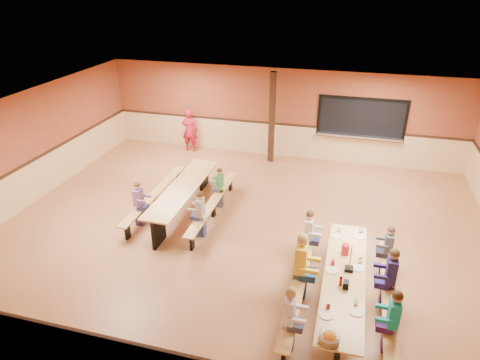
# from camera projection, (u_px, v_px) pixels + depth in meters

# --- Properties ---
(ground) EXTENTS (12.00, 12.00, 0.00)m
(ground) POSITION_uv_depth(u_px,v_px,m) (242.00, 229.00, 10.67)
(ground) COLOR #965C38
(ground) RESTS_ON ground
(room_envelope) EXTENTS (12.04, 10.04, 3.02)m
(room_envelope) POSITION_uv_depth(u_px,v_px,m) (242.00, 205.00, 10.37)
(room_envelope) COLOR brown
(room_envelope) RESTS_ON ground
(kitchen_pass_through) EXTENTS (2.78, 0.28, 1.38)m
(kitchen_pass_through) POSITION_uv_depth(u_px,v_px,m) (361.00, 120.00, 13.70)
(kitchen_pass_through) COLOR black
(kitchen_pass_through) RESTS_ON ground
(structural_post) EXTENTS (0.18, 0.18, 3.00)m
(structural_post) POSITION_uv_depth(u_px,v_px,m) (272.00, 118.00, 13.88)
(structural_post) COLOR black
(structural_post) RESTS_ON ground
(cafeteria_table_main) EXTENTS (1.91, 3.70, 0.74)m
(cafeteria_table_main) POSITION_uv_depth(u_px,v_px,m) (343.00, 285.00, 7.95)
(cafeteria_table_main) COLOR tan
(cafeteria_table_main) RESTS_ON ground
(cafeteria_table_second) EXTENTS (1.91, 3.70, 0.74)m
(cafeteria_table_second) POSITION_uv_depth(u_px,v_px,m) (184.00, 194.00, 11.21)
(cafeteria_table_second) COLOR tan
(cafeteria_table_second) RESTS_ON ground
(seated_child_white_left) EXTENTS (0.38, 0.31, 1.23)m
(seated_child_white_left) POSITION_uv_depth(u_px,v_px,m) (289.00, 318.00, 7.07)
(seated_child_white_left) COLOR white
(seated_child_white_left) RESTS_ON ground
(seated_adult_yellow) EXTENTS (0.46, 0.38, 1.40)m
(seated_adult_yellow) POSITION_uv_depth(u_px,v_px,m) (301.00, 266.00, 8.20)
(seated_adult_yellow) COLOR yellow
(seated_adult_yellow) RESTS_ON ground
(seated_child_grey_left) EXTENTS (0.37, 0.30, 1.21)m
(seated_child_grey_left) POSITION_uv_depth(u_px,v_px,m) (308.00, 236.00, 9.30)
(seated_child_grey_left) COLOR silver
(seated_child_grey_left) RESTS_ON ground
(seated_child_teal_right) EXTENTS (0.38, 0.31, 1.23)m
(seated_child_teal_right) POSITION_uv_depth(u_px,v_px,m) (392.00, 322.00, 7.00)
(seated_child_teal_right) COLOR #16A39C
(seated_child_teal_right) RESTS_ON ground
(seated_child_navy_right) EXTENTS (0.40, 0.33, 1.27)m
(seated_child_navy_right) POSITION_uv_depth(u_px,v_px,m) (390.00, 278.00, 7.96)
(seated_child_navy_right) COLOR #231B51
(seated_child_navy_right) RESTS_ON ground
(seated_child_char_right) EXTENTS (0.34, 0.28, 1.14)m
(seated_child_char_right) POSITION_uv_depth(u_px,v_px,m) (388.00, 251.00, 8.85)
(seated_child_char_right) COLOR #474850
(seated_child_char_right) RESTS_ON ground
(seated_child_purple_sec) EXTENTS (0.35, 0.29, 1.17)m
(seated_child_purple_sec) POSITION_uv_depth(u_px,v_px,m) (139.00, 204.00, 10.62)
(seated_child_purple_sec) COLOR #774D7F
(seated_child_purple_sec) RESTS_ON ground
(seated_child_green_sec) EXTENTS (0.32, 0.26, 1.11)m
(seated_child_green_sec) POSITION_uv_depth(u_px,v_px,m) (220.00, 188.00, 11.48)
(seated_child_green_sec) COLOR #3C7A43
(seated_child_green_sec) RESTS_ON ground
(seated_child_tan_sec) EXTENTS (0.35, 0.28, 1.16)m
(seated_child_tan_sec) POSITION_uv_depth(u_px,v_px,m) (200.00, 214.00, 10.17)
(seated_child_tan_sec) COLOR #A49B84
(seated_child_tan_sec) RESTS_ON ground
(standing_woman) EXTENTS (0.58, 0.40, 1.52)m
(standing_woman) POSITION_uv_depth(u_px,v_px,m) (190.00, 130.00, 15.04)
(standing_woman) COLOR #B2142A
(standing_woman) RESTS_ON ground
(punch_pitcher) EXTENTS (0.16, 0.16, 0.22)m
(punch_pitcher) POSITION_uv_depth(u_px,v_px,m) (345.00, 249.00, 8.43)
(punch_pitcher) COLOR #B41829
(punch_pitcher) RESTS_ON cafeteria_table_main
(chip_bowl) EXTENTS (0.32, 0.32, 0.15)m
(chip_bowl) POSITION_uv_depth(u_px,v_px,m) (329.00, 338.00, 6.43)
(chip_bowl) COLOR orange
(chip_bowl) RESTS_ON cafeteria_table_main
(napkin_dispenser) EXTENTS (0.10, 0.14, 0.13)m
(napkin_dispenser) POSITION_uv_depth(u_px,v_px,m) (346.00, 284.00, 7.55)
(napkin_dispenser) COLOR black
(napkin_dispenser) RESTS_ON cafeteria_table_main
(condiment_mustard) EXTENTS (0.06, 0.06, 0.17)m
(condiment_mustard) POSITION_uv_depth(u_px,v_px,m) (341.00, 281.00, 7.60)
(condiment_mustard) COLOR yellow
(condiment_mustard) RESTS_ON cafeteria_table_main
(condiment_ketchup) EXTENTS (0.06, 0.06, 0.17)m
(condiment_ketchup) POSITION_uv_depth(u_px,v_px,m) (341.00, 281.00, 7.60)
(condiment_ketchup) COLOR #B2140F
(condiment_ketchup) RESTS_ON cafeteria_table_main
(table_paddle) EXTENTS (0.16, 0.16, 0.56)m
(table_paddle) POSITION_uv_depth(u_px,v_px,m) (350.00, 264.00, 7.96)
(table_paddle) COLOR black
(table_paddle) RESTS_ON cafeteria_table_main
(place_settings) EXTENTS (0.65, 3.30, 0.11)m
(place_settings) POSITION_uv_depth(u_px,v_px,m) (345.00, 274.00, 7.84)
(place_settings) COLOR beige
(place_settings) RESTS_ON cafeteria_table_main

